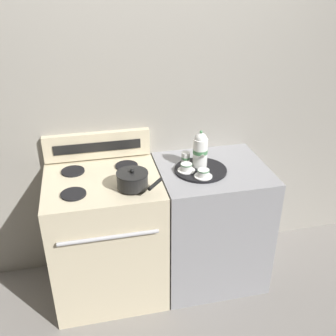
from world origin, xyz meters
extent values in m
plane|color=gray|center=(0.00, 0.00, 0.00)|extent=(6.00, 6.00, 0.00)
cube|color=#9E998E|center=(0.00, 0.35, 1.10)|extent=(6.00, 0.05, 2.20)
cube|color=beige|center=(-0.37, 0.00, 0.45)|extent=(0.74, 0.65, 0.90)
cylinder|color=silver|center=(-0.37, -0.34, 0.70)|extent=(0.59, 0.02, 0.02)
cylinder|color=black|center=(-0.54, 0.15, 0.90)|extent=(0.15, 0.15, 0.01)
cylinder|color=black|center=(-0.19, 0.15, 0.90)|extent=(0.15, 0.15, 0.01)
cylinder|color=black|center=(-0.54, -0.15, 0.90)|extent=(0.15, 0.15, 0.01)
cylinder|color=black|center=(-0.19, -0.15, 0.90)|extent=(0.15, 0.15, 0.01)
cube|color=beige|center=(-0.37, 0.30, 1.00)|extent=(0.72, 0.05, 0.19)
cube|color=black|center=(-0.37, 0.27, 1.00)|extent=(0.59, 0.01, 0.06)
cube|color=#939399|center=(0.37, 0.00, 0.45)|extent=(0.72, 0.65, 0.90)
cylinder|color=black|center=(-0.19, -0.15, 0.95)|extent=(0.19, 0.19, 0.09)
cylinder|color=black|center=(-0.19, -0.15, 1.00)|extent=(0.19, 0.19, 0.01)
sphere|color=black|center=(-0.19, -0.15, 1.02)|extent=(0.03, 0.03, 0.03)
cylinder|color=black|center=(-0.07, -0.25, 0.97)|extent=(0.11, 0.11, 0.02)
cylinder|color=black|center=(0.28, -0.02, 0.91)|extent=(0.35, 0.35, 0.01)
cylinder|color=white|center=(0.29, 0.03, 1.01)|extent=(0.10, 0.10, 0.19)
cylinder|color=#427A4C|center=(0.29, 0.03, 1.02)|extent=(0.10, 0.10, 0.03)
sphere|color=white|center=(0.29, 0.03, 1.11)|extent=(0.08, 0.08, 0.08)
sphere|color=#427A4C|center=(0.29, 0.03, 1.15)|extent=(0.02, 0.02, 0.02)
cone|color=white|center=(0.29, -0.04, 1.02)|extent=(0.03, 0.07, 0.06)
cylinder|color=white|center=(0.18, -0.02, 0.92)|extent=(0.12, 0.12, 0.01)
cylinder|color=white|center=(0.18, -0.02, 0.94)|extent=(0.07, 0.07, 0.04)
cylinder|color=#427A4C|center=(0.18, -0.02, 0.96)|extent=(0.08, 0.08, 0.01)
cylinder|color=white|center=(0.26, -0.12, 0.92)|extent=(0.12, 0.12, 0.01)
cylinder|color=white|center=(0.26, -0.12, 0.94)|extent=(0.07, 0.07, 0.04)
cylinder|color=#427A4C|center=(0.26, -0.12, 0.96)|extent=(0.08, 0.08, 0.01)
cylinder|color=white|center=(0.20, 0.08, 0.95)|extent=(0.06, 0.06, 0.08)
cylinder|color=#427A4C|center=(0.20, 0.08, 0.95)|extent=(0.06, 0.06, 0.01)
camera|label=1|loc=(-0.43, -2.20, 2.13)|focal=42.00mm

